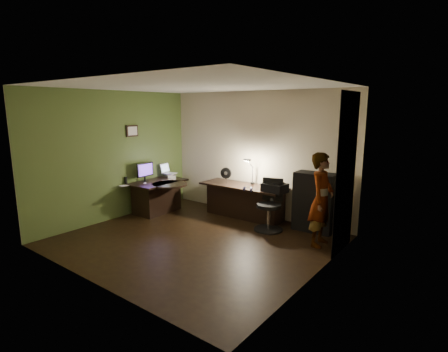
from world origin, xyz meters
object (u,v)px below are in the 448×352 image
Objects in this scene: desk_left at (158,197)px; cabinet at (314,202)px; monitor at (145,175)px; office_chair at (269,205)px; desk_right at (243,201)px; person at (321,200)px.

desk_left is 1.09× the size of cabinet.
desk_left is 0.58m from monitor.
office_chair reaches higher than desk_left.
cabinet is at bearing 23.71° from office_chair.
desk_right is 4.06× the size of monitor.
office_chair is 1.12m from person.
monitor is at bearing -163.92° from cabinet.
office_chair is at bearing -24.29° from desk_right.
cabinet reaches higher than desk_left.
office_chair is at bearing 7.73° from desk_left.
cabinet is (3.30, 1.00, 0.21)m from desk_left.
office_chair is at bearing 7.52° from monitor.
person is at bearing 3.29° from desk_left.
cabinet reaches higher than monitor.
desk_left is at bearing 92.71° from person.
cabinet is 0.87m from office_chair.
cabinet is 0.71× the size of person.
desk_left is 0.77× the size of person.
office_chair reaches higher than desk_right.
office_chair is (2.60, 0.48, 0.14)m from desk_left.
person is at bearing 2.78° from monitor.
monitor is (-0.24, -0.16, 0.50)m from desk_left.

